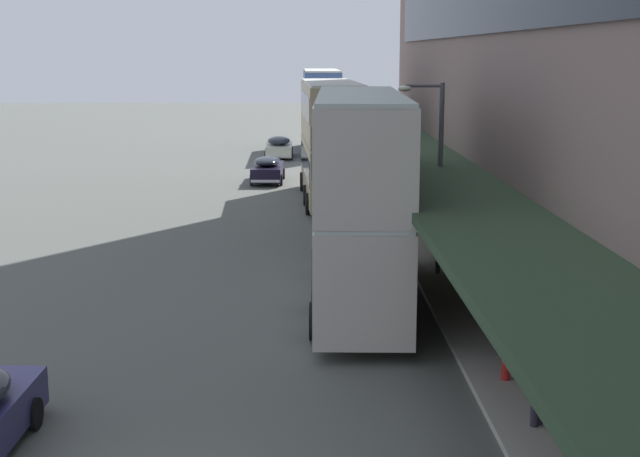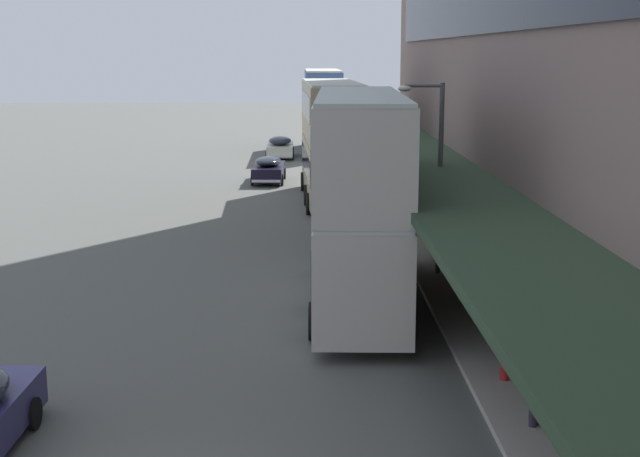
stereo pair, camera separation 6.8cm
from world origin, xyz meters
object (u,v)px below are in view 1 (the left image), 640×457
(transit_bus_kerbside_rear, at_px, (331,138))
(sedan_lead_mid, at_px, (268,169))
(transit_bus_kerbside_far, at_px, (321,108))
(sedan_trailing_mid, at_px, (279,147))
(street_lamp, at_px, (435,163))
(transit_bus_kerbside_front, at_px, (359,193))
(pedestrian_at_kerb, at_px, (539,375))
(fire_hydrant, at_px, (506,365))

(transit_bus_kerbside_rear, height_order, sedan_lead_mid, transit_bus_kerbside_rear)
(transit_bus_kerbside_far, height_order, sedan_trailing_mid, transit_bus_kerbside_far)
(sedan_trailing_mid, relative_size, sedan_lead_mid, 1.05)
(sedan_trailing_mid, distance_m, street_lamp, 34.83)
(transit_bus_kerbside_front, height_order, sedan_trailing_mid, transit_bus_kerbside_front)
(sedan_lead_mid, relative_size, street_lamp, 0.74)
(transit_bus_kerbside_rear, xyz_separation_m, street_lamp, (2.84, -15.19, 0.62))
(transit_bus_kerbside_far, relative_size, sedan_lead_mid, 2.18)
(sedan_trailing_mid, height_order, pedestrian_at_kerb, pedestrian_at_kerb)
(transit_bus_kerbside_far, distance_m, sedan_trailing_mid, 5.77)
(sedan_trailing_mid, xyz_separation_m, sedan_lead_mid, (-0.36, -12.06, -0.01))
(transit_bus_kerbside_far, xyz_separation_m, street_lamp, (2.75, -38.37, 0.54))
(transit_bus_kerbside_far, xyz_separation_m, fire_hydrant, (2.97, -48.17, -2.78))
(transit_bus_kerbside_front, relative_size, fire_hydrant, 15.24)
(transit_bus_kerbside_front, xyz_separation_m, fire_hydrant, (2.86, -6.57, -2.83))
(sedan_trailing_mid, bearing_deg, transit_bus_kerbside_far, 53.41)
(transit_bus_kerbside_front, xyz_separation_m, transit_bus_kerbside_rear, (-0.20, 18.42, -0.13))
(sedan_lead_mid, xyz_separation_m, pedestrian_at_kerb, (6.47, -34.40, 0.44))
(transit_bus_kerbside_front, height_order, transit_bus_kerbside_far, transit_bus_kerbside_front)
(transit_bus_kerbside_front, height_order, street_lamp, street_lamp)
(street_lamp, bearing_deg, pedestrian_at_kerb, -88.78)
(transit_bus_kerbside_rear, xyz_separation_m, fire_hydrant, (3.06, -24.98, -2.70))
(transit_bus_kerbside_front, bearing_deg, pedestrian_at_kerb, -72.16)
(sedan_trailing_mid, height_order, sedan_lead_mid, sedan_trailing_mid)
(transit_bus_kerbside_far, height_order, fire_hydrant, transit_bus_kerbside_far)
(pedestrian_at_kerb, bearing_deg, transit_bus_kerbside_rear, 96.45)
(sedan_trailing_mid, height_order, fire_hydrant, sedan_trailing_mid)
(sedan_trailing_mid, bearing_deg, sedan_lead_mid, -91.71)
(sedan_trailing_mid, relative_size, street_lamp, 0.78)
(sedan_trailing_mid, distance_m, fire_hydrant, 44.41)
(transit_bus_kerbside_front, distance_m, pedestrian_at_kerb, 9.72)
(transit_bus_kerbside_far, bearing_deg, transit_bus_kerbside_front, -89.85)
(street_lamp, xyz_separation_m, fire_hydrant, (0.22, -9.80, -3.32))
(transit_bus_kerbside_front, xyz_separation_m, pedestrian_at_kerb, (2.91, -9.03, -2.15))
(transit_bus_kerbside_front, xyz_separation_m, transit_bus_kerbside_far, (-0.11, 41.60, -0.06))
(pedestrian_at_kerb, bearing_deg, fire_hydrant, 91.08)
(transit_bus_kerbside_far, distance_m, fire_hydrant, 48.34)
(transit_bus_kerbside_rear, bearing_deg, street_lamp, -79.41)
(transit_bus_kerbside_far, relative_size, pedestrian_at_kerb, 5.36)
(transit_bus_kerbside_front, bearing_deg, transit_bus_kerbside_rear, 90.61)
(fire_hydrant, bearing_deg, transit_bus_kerbside_rear, 96.97)
(transit_bus_kerbside_rear, height_order, pedestrian_at_kerb, transit_bus_kerbside_rear)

